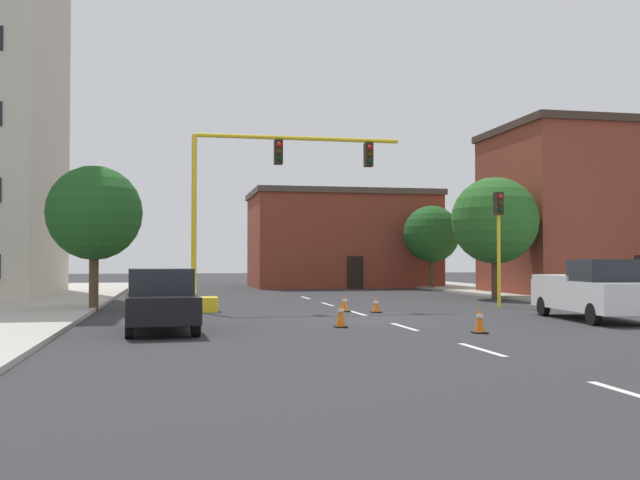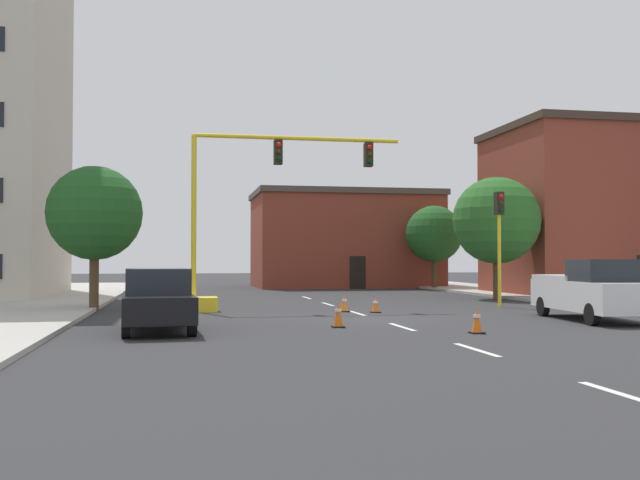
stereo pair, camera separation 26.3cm
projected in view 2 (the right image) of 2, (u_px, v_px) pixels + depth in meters
The scene contains 22 objects.
ground_plane at pixel (375, 319), 24.37m from camera, with size 160.00×160.00×0.00m, color #2D2D30.
sidewalk_left at pixel (28, 306), 29.86m from camera, with size 6.00×56.00×0.14m, color #B2ADA3.
sidewalk_right at pixel (587, 300), 34.59m from camera, with size 6.00×56.00×0.14m, color #B2ADA3.
lane_stripe_seg_0 at pixel (626, 396), 10.63m from camera, with size 0.16×2.40×0.01m, color silver.
lane_stripe_seg_1 at pixel (476, 350), 16.03m from camera, with size 0.16×2.40×0.01m, color silver.
lane_stripe_seg_2 at pixel (402, 327), 21.43m from camera, with size 0.16×2.40×0.01m, color silver.
lane_stripe_seg_3 at pixel (357, 313), 26.83m from camera, with size 0.16×2.40×0.01m, color silver.
lane_stripe_seg_4 at pixel (328, 304), 32.23m from camera, with size 0.16×2.40×0.01m, color silver.
lane_stripe_seg_5 at pixel (307, 298), 37.63m from camera, with size 0.16×2.40×0.01m, color silver.
building_brick_center at pixel (344, 239), 53.07m from camera, with size 13.16×8.62×6.87m.
building_row_right at pixel (600, 211), 40.89m from camera, with size 11.44×8.53×9.39m.
traffic_signal_gantry at pixel (224, 253), 27.92m from camera, with size 8.99×1.20×6.83m.
traffic_light_pole_right at pixel (499, 222), 30.29m from camera, with size 0.32×0.47×4.80m.
tree_right_far at pixel (434, 234), 47.90m from camera, with size 3.74×3.74×5.53m.
tree_right_mid at pixel (496, 221), 36.33m from camera, with size 4.35×4.35×6.11m.
tree_left_near at pixel (95, 213), 28.16m from camera, with size 3.65×3.65×5.61m.
pickup_truck_white at pixel (593, 291), 23.67m from camera, with size 2.49×5.56×1.99m.
sedan_black_near_left at pixel (157, 299), 20.09m from camera, with size 2.13×4.61×1.74m.
traffic_cone_roadside_a at pixel (338, 314), 21.27m from camera, with size 0.36×0.36×0.78m.
traffic_cone_roadside_b at pixel (344, 303), 27.57m from camera, with size 0.36×0.36×0.68m.
traffic_cone_roadside_c at pixel (375, 305), 27.14m from camera, with size 0.36×0.36×0.60m.
traffic_cone_roadside_d at pixel (477, 320), 19.54m from camera, with size 0.36×0.36×0.73m.
Camera 2 is at (-6.41, -23.65, 2.00)m, focal length 40.87 mm.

